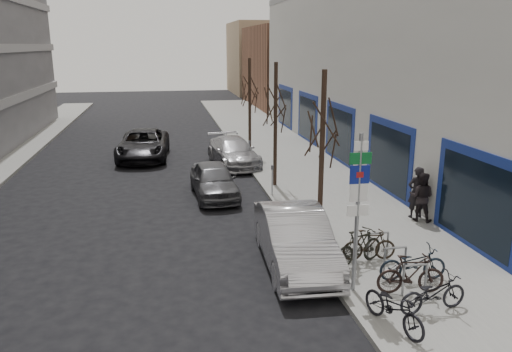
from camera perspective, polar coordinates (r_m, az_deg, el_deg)
name	(u,v)px	position (r m, az deg, el deg)	size (l,w,h in m)	color
ground	(261,304)	(12.72, 0.53, -14.42)	(120.00, 120.00, 0.00)	black
sidewalk_east	(316,184)	(22.76, 6.83, -0.94)	(5.00, 70.00, 0.15)	slate
commercial_building	(492,66)	(33.03, 25.41, 11.31)	(20.00, 32.00, 10.00)	#B7B7B2
brick_building_far	(310,67)	(53.14, 6.16, 12.33)	(12.00, 14.00, 8.00)	brown
tan_building_far	(281,58)	(67.74, 2.89, 13.33)	(13.00, 12.00, 9.00)	#937A5B
highway_sign_pole	(358,204)	(12.37, 11.56, -3.15)	(0.55, 0.10, 4.20)	gray
bike_rack	(395,258)	(14.08, 15.60, -8.99)	(0.66, 2.26, 0.83)	gray
tree_near	(323,116)	(15.30, 7.68, 6.76)	(1.80, 1.80, 5.50)	black
tree_mid	(276,96)	(21.53, 2.26, 9.18)	(1.80, 1.80, 5.50)	black
tree_far	(250,84)	(27.88, -0.73, 10.47)	(1.80, 1.80, 5.50)	black
meter_front	(311,222)	(15.47, 6.25, -5.29)	(0.10, 0.08, 1.27)	gray
meter_mid	(272,177)	(20.55, 1.87, -0.13)	(0.10, 0.08, 1.27)	gray
meter_back	(250,150)	(25.81, -0.74, 2.97)	(0.10, 0.08, 1.27)	gray
bike_near_left	(394,304)	(11.65, 15.55, -13.95)	(0.55, 1.83, 1.12)	black
bike_near_right	(411,274)	(13.23, 17.28, -10.63)	(0.52, 1.73, 1.05)	black
bike_mid_curb	(413,261)	(13.94, 17.51, -9.20)	(0.55, 1.80, 1.10)	black
bike_mid_inner	(359,247)	(14.49, 11.66, -7.91)	(0.53, 1.78, 1.08)	black
bike_far_curb	(433,290)	(12.56, 19.61, -12.20)	(0.53, 1.76, 1.07)	black
bike_far_inner	(369,245)	(14.86, 12.82, -7.65)	(0.47, 1.57, 0.95)	black
parked_car_front	(295,238)	(14.44, 4.47, -7.13)	(1.75, 5.01, 1.65)	#B9B8BE
parked_car_mid	(214,180)	(20.92, -4.84, -0.46)	(1.70, 4.23, 1.44)	#4D4D52
parked_car_back	(233,152)	(26.38, -2.60, 2.78)	(2.02, 4.98, 1.44)	#A2A1A6
lane_car	(143,144)	(28.64, -12.75, 3.54)	(2.65, 5.74, 1.60)	black
pedestrian_near	(417,192)	(18.75, 17.88, -1.78)	(0.69, 0.45, 1.88)	black
pedestrian_far	(421,196)	(18.47, 18.38, -2.23)	(0.65, 0.44, 1.78)	black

